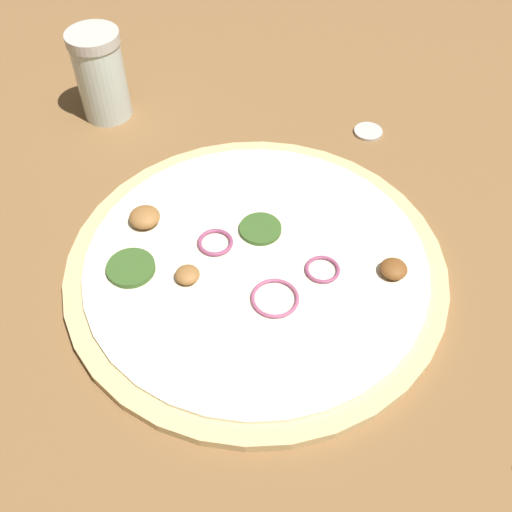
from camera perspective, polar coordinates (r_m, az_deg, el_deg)
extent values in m
plane|color=brown|center=(0.57, 0.00, -1.31)|extent=(3.00, 3.00, 0.00)
cylinder|color=#D6B77A|center=(0.57, 0.00, -0.98)|extent=(0.36, 0.36, 0.01)
cylinder|color=#EFE5C1|center=(0.56, 0.00, -0.53)|extent=(0.32, 0.32, 0.00)
cylinder|color=#385B23|center=(0.59, 0.42, 2.60)|extent=(0.04, 0.04, 0.00)
torus|color=#A34C70|center=(0.53, 1.81, -4.03)|extent=(0.04, 0.04, 0.00)
ellipsoid|color=#996633|center=(0.60, -10.56, 3.67)|extent=(0.03, 0.03, 0.02)
ellipsoid|color=#996633|center=(0.55, -6.56, -1.78)|extent=(0.02, 0.02, 0.01)
torus|color=#934266|center=(0.58, -3.90, 1.30)|extent=(0.03, 0.03, 0.00)
cylinder|color=#385B23|center=(0.57, -11.83, -1.11)|extent=(0.05, 0.05, 0.01)
torus|color=#934266|center=(0.56, 6.34, -1.28)|extent=(0.03, 0.03, 0.00)
ellipsoid|color=brown|center=(0.56, 12.97, -1.19)|extent=(0.03, 0.03, 0.01)
cylinder|color=silver|center=(0.75, -14.48, 15.94)|extent=(0.06, 0.06, 0.09)
cylinder|color=beige|center=(0.72, -15.32, 19.40)|extent=(0.06, 0.06, 0.01)
cylinder|color=beige|center=(0.73, 10.65, 11.67)|extent=(0.03, 0.03, 0.01)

